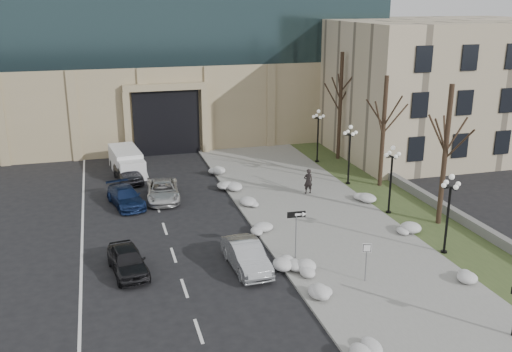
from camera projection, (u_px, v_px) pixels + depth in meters
The scene contains 34 objects.
ground at pixel (355, 333), 24.68m from camera, with size 160.00×160.00×0.00m, color black.
sidewalk at pixel (313, 212), 38.43m from camera, with size 9.00×40.00×0.12m, color gray.
curb at pixel (249, 219), 37.27m from camera, with size 0.30×40.00×0.14m, color gray.
grass_strip at pixel (400, 204), 40.11m from camera, with size 4.00×40.00×0.10m, color #3B4C26.
stone_wall at pixel (411, 188), 42.38m from camera, with size 0.50×30.00×0.70m, color slate.
classical_building at pixel (444, 85), 54.28m from camera, with size 22.00×18.12×12.00m.
car_a at pixel (128, 260), 29.91m from camera, with size 1.69×4.19×1.43m, color black.
car_b at pixel (246, 256), 30.36m from camera, with size 1.60×4.59×1.51m, color #B0B4B8.
car_c at pixel (126, 197), 39.65m from camera, with size 1.85×4.55×1.32m, color navy.
car_d at pixel (163, 191), 40.86m from camera, with size 2.27×4.92×1.37m, color silver.
car_e at pixel (128, 172), 45.04m from camera, with size 1.81×4.50×1.53m, color #323238.
pedestrian at pixel (308, 181), 41.76m from camera, with size 0.68×0.45×1.87m, color black.
box_truck at pixel (127, 162), 47.07m from camera, with size 2.73×6.22×1.91m.
one_way_sign at pixel (299, 220), 30.91m from camera, with size 1.07×0.29×2.88m.
keep_sign at pixel (367, 254), 28.57m from camera, with size 0.46×0.18×2.18m.
snow_clump_a at pixel (367, 352), 22.91m from camera, with size 1.10×1.60×0.36m, color silver.
snow_clump_b at pixel (320, 297), 27.05m from camera, with size 1.10×1.60×0.36m, color silver.
snow_clump_c at pixel (288, 265), 30.37m from camera, with size 1.10×1.60×0.36m, color silver.
snow_clump_d at pixel (261, 229), 35.00m from camera, with size 1.10×1.60×0.36m, color silver.
snow_clump_e at pixel (248, 203), 39.52m from camera, with size 1.10×1.60×0.36m, color silver.
snow_clump_f at pixel (231, 187), 42.94m from camera, with size 1.10×1.60×0.36m, color silver.
snow_clump_g at pixel (218, 170), 46.99m from camera, with size 1.10×1.60×0.36m, color silver.
snow_clump_h at pixel (465, 276), 29.17m from camera, with size 1.10×1.60×0.36m, color silver.
snow_clump_i at pixel (407, 231), 34.79m from camera, with size 1.10×1.60×0.36m, color silver.
snow_clump_j at pixel (363, 197), 40.64m from camera, with size 1.10×1.60×0.36m, color silver.
snow_clump_k at pixel (228, 186), 43.05m from camera, with size 1.10×1.60×0.36m, color silver.
snow_clump_l at pixel (304, 269), 29.91m from camera, with size 1.10×1.60×0.36m, color silver.
lamppost_a at pixel (449, 203), 31.42m from camera, with size 1.18×1.18×4.76m.
lamppost_b at pixel (391, 170), 37.39m from camera, with size 1.18×1.18×4.76m.
lamppost_c at pixel (350, 147), 43.36m from camera, with size 1.18×1.18×4.76m.
lamppost_d at pixel (318, 129), 49.34m from camera, with size 1.18×1.18×4.76m.
tree_near at pixel (447, 136), 34.84m from camera, with size 3.20×3.20×9.00m.
tree_mid at pixel (384, 116), 42.29m from camera, with size 3.20×3.20×8.50m.
tree_far at pixel (341, 91), 49.44m from camera, with size 3.20×3.20×9.50m.
Camera 1 is at (-9.95, -19.55, 13.89)m, focal length 40.00 mm.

